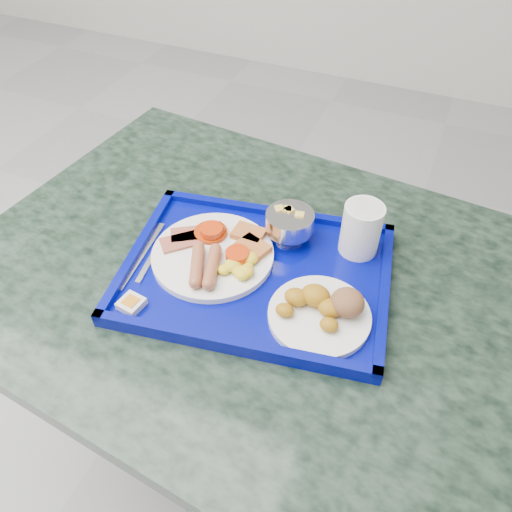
{
  "coord_description": "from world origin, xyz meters",
  "views": [
    {
      "loc": [
        1.34,
        -0.05,
        1.45
      ],
      "look_at": [
        1.09,
        0.53,
        0.82
      ],
      "focal_mm": 35.0,
      "sensor_mm": 36.0,
      "label": 1
    }
  ],
  "objects": [
    {
      "name": "spoon",
      "position": [
        0.91,
        0.54,
        0.79
      ],
      "size": [
        0.05,
        0.17,
        0.01
      ],
      "rotation": [
        0.0,
        0.0,
        0.16
      ],
      "color": "silver",
      "rests_on": "tray"
    },
    {
      "name": "table",
      "position": [
        1.14,
        0.54,
        0.57
      ],
      "size": [
        1.3,
        0.94,
        0.76
      ],
      "rotation": [
        0.0,
        0.0,
        -0.1
      ],
      "color": "slate",
      "rests_on": "floor"
    },
    {
      "name": "knife",
      "position": [
        0.88,
        0.48,
        0.78
      ],
      "size": [
        0.03,
        0.19,
        0.0
      ],
      "primitive_type": "cube",
      "rotation": [
        0.0,
        0.0,
        0.11
      ],
      "color": "silver",
      "rests_on": "tray"
    },
    {
      "name": "fruit_bowl",
      "position": [
        1.12,
        0.64,
        0.82
      ],
      "size": [
        0.09,
        0.09,
        0.07
      ],
      "color": "silver",
      "rests_on": "tray"
    },
    {
      "name": "juice_cup",
      "position": [
        1.25,
        0.66,
        0.84
      ],
      "size": [
        0.07,
        0.07,
        0.1
      ],
      "color": "white",
      "rests_on": "tray"
    },
    {
      "name": "bread_plate",
      "position": [
        1.24,
        0.48,
        0.8
      ],
      "size": [
        0.17,
        0.17,
        0.06
      ],
      "rotation": [
        0.0,
        0.0,
        -0.27
      ],
      "color": "white",
      "rests_on": "tray"
    },
    {
      "name": "main_plate",
      "position": [
        1.01,
        0.53,
        0.79
      ],
      "size": [
        0.23,
        0.23,
        0.04
      ],
      "rotation": [
        0.0,
        0.0,
        0.26
      ],
      "color": "white",
      "rests_on": "tray"
    },
    {
      "name": "tray",
      "position": [
        1.09,
        0.53,
        0.77
      ],
      "size": [
        0.54,
        0.43,
        0.03
      ],
      "rotation": [
        0.0,
        0.0,
        0.17
      ],
      "color": "#020885",
      "rests_on": "table"
    },
    {
      "name": "jam_packet",
      "position": [
        0.93,
        0.37,
        0.79
      ],
      "size": [
        0.04,
        0.04,
        0.02
      ],
      "rotation": [
        0.0,
        0.0,
        -0.14
      ],
      "color": "silver",
      "rests_on": "tray"
    }
  ]
}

